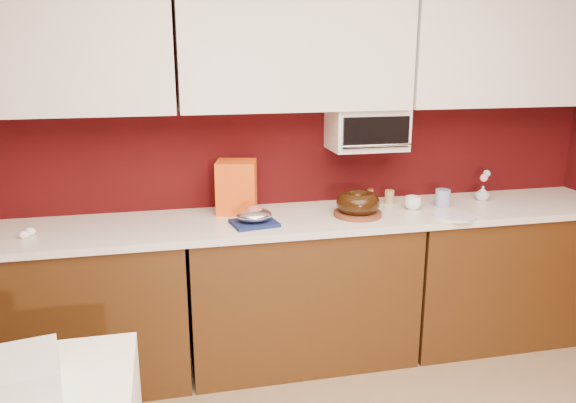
% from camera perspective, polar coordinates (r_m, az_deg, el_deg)
% --- Properties ---
extents(wall_back, '(4.00, 0.02, 2.50)m').
position_cam_1_polar(wall_back, '(3.47, 0.07, 5.46)').
color(wall_back, '#3B0808').
rests_on(wall_back, floor).
extents(base_cabinet_left, '(1.31, 0.58, 0.86)m').
position_cam_1_polar(base_cabinet_left, '(3.39, -21.66, -10.46)').
color(base_cabinet_left, '#43260D').
rests_on(base_cabinet_left, floor).
extents(base_cabinet_center, '(1.31, 0.58, 0.86)m').
position_cam_1_polar(base_cabinet_center, '(3.42, 1.22, -9.08)').
color(base_cabinet_center, '#43260D').
rests_on(base_cabinet_center, floor).
extents(base_cabinet_right, '(1.31, 0.58, 0.86)m').
position_cam_1_polar(base_cabinet_right, '(3.94, 20.57, -6.78)').
color(base_cabinet_right, '#43260D').
rests_on(base_cabinet_right, floor).
extents(countertop, '(4.00, 0.62, 0.04)m').
position_cam_1_polar(countertop, '(3.26, 1.26, -1.84)').
color(countertop, silver).
rests_on(countertop, base_cabinet_center).
extents(upper_cabinet_left, '(1.31, 0.33, 0.70)m').
position_cam_1_polar(upper_cabinet_left, '(3.23, -23.75, 14.23)').
color(upper_cabinet_left, white).
rests_on(upper_cabinet_left, wall_back).
extents(upper_cabinet_center, '(1.31, 0.33, 0.70)m').
position_cam_1_polar(upper_cabinet_center, '(3.27, 0.73, 15.43)').
color(upper_cabinet_center, white).
rests_on(upper_cabinet_center, wall_back).
extents(upper_cabinet_right, '(1.31, 0.33, 0.70)m').
position_cam_1_polar(upper_cabinet_right, '(3.80, 21.35, 14.38)').
color(upper_cabinet_right, white).
rests_on(upper_cabinet_right, wall_back).
extents(toaster_oven, '(0.45, 0.30, 0.25)m').
position_cam_1_polar(toaster_oven, '(3.45, 7.99, 7.34)').
color(toaster_oven, white).
rests_on(toaster_oven, upper_cabinet_center).
extents(toaster_oven_door, '(0.40, 0.02, 0.18)m').
position_cam_1_polar(toaster_oven_door, '(3.30, 8.96, 6.97)').
color(toaster_oven_door, black).
rests_on(toaster_oven_door, toaster_oven).
extents(toaster_oven_handle, '(0.42, 0.02, 0.02)m').
position_cam_1_polar(toaster_oven_handle, '(3.30, 9.00, 5.64)').
color(toaster_oven_handle, silver).
rests_on(toaster_oven_handle, toaster_oven).
extents(cake_base, '(0.34, 0.34, 0.03)m').
position_cam_1_polar(cake_base, '(3.29, 7.08, -1.24)').
color(cake_base, brown).
rests_on(cake_base, countertop).
extents(bundt_cake, '(0.28, 0.28, 0.10)m').
position_cam_1_polar(bundt_cake, '(3.27, 7.11, -0.11)').
color(bundt_cake, black).
rests_on(bundt_cake, cake_base).
extents(navy_towel, '(0.27, 0.24, 0.02)m').
position_cam_1_polar(navy_towel, '(3.10, -3.45, -2.20)').
color(navy_towel, navy).
rests_on(navy_towel, countertop).
extents(foil_ham_nest, '(0.21, 0.18, 0.07)m').
position_cam_1_polar(foil_ham_nest, '(3.09, -3.46, -1.39)').
color(foil_ham_nest, silver).
rests_on(foil_ham_nest, navy_towel).
extents(roasted_ham, '(0.12, 0.11, 0.06)m').
position_cam_1_polar(roasted_ham, '(3.08, -3.47, -0.95)').
color(roasted_ham, '#B65C53').
rests_on(roasted_ham, foil_ham_nest).
extents(pandoro_box, '(0.27, 0.25, 0.31)m').
position_cam_1_polar(pandoro_box, '(3.32, -5.25, 1.51)').
color(pandoro_box, red).
rests_on(pandoro_box, countertop).
extents(dark_pan, '(0.23, 0.23, 0.04)m').
position_cam_1_polar(dark_pan, '(3.44, 6.90, -0.41)').
color(dark_pan, black).
rests_on(dark_pan, countertop).
extents(coffee_mug, '(0.12, 0.12, 0.10)m').
position_cam_1_polar(coffee_mug, '(3.47, 12.57, -0.01)').
color(coffee_mug, white).
rests_on(coffee_mug, countertop).
extents(blue_jar, '(0.10, 0.10, 0.11)m').
position_cam_1_polar(blue_jar, '(3.58, 15.43, 0.34)').
color(blue_jar, navy).
rests_on(blue_jar, countertop).
extents(flower_vase, '(0.09, 0.09, 0.11)m').
position_cam_1_polar(flower_vase, '(3.80, 19.16, 0.90)').
color(flower_vase, silver).
rests_on(flower_vase, countertop).
extents(flower_pink, '(0.05, 0.05, 0.05)m').
position_cam_1_polar(flower_pink, '(3.78, 19.28, 2.29)').
color(flower_pink, pink).
rests_on(flower_pink, flower_vase).
extents(flower_blue, '(0.05, 0.05, 0.05)m').
position_cam_1_polar(flower_blue, '(3.81, 19.54, 2.69)').
color(flower_blue, '#88B1DB').
rests_on(flower_blue, flower_vase).
extents(china_plate, '(0.29, 0.29, 0.01)m').
position_cam_1_polar(china_plate, '(3.37, 16.54, -1.45)').
color(china_plate, white).
rests_on(china_plate, countertop).
extents(amber_bottle, '(0.04, 0.04, 0.10)m').
position_cam_1_polar(amber_bottle, '(3.53, 8.38, 0.47)').
color(amber_bottle, '#944B1A').
rests_on(amber_bottle, countertop).
extents(paper_cup, '(0.07, 0.07, 0.09)m').
position_cam_1_polar(paper_cup, '(3.57, 10.25, 0.46)').
color(paper_cup, '#9C7947').
rests_on(paper_cup, countertop).
extents(egg_left, '(0.06, 0.05, 0.04)m').
position_cam_1_polar(egg_left, '(3.17, -25.24, -3.09)').
color(egg_left, white).
rests_on(egg_left, countertop).
extents(egg_right, '(0.06, 0.05, 0.04)m').
position_cam_1_polar(egg_right, '(3.20, -24.73, -2.80)').
color(egg_right, white).
rests_on(egg_right, countertop).
extents(newspaper_stack, '(0.39, 0.34, 0.12)m').
position_cam_1_polar(newspaper_stack, '(2.09, -26.99, -15.84)').
color(newspaper_stack, silver).
rests_on(newspaper_stack, dining_table).
extents(amber_bottle_tall, '(0.03, 0.03, 0.10)m').
position_cam_1_polar(amber_bottle_tall, '(3.53, 8.28, 0.44)').
color(amber_bottle_tall, brown).
rests_on(amber_bottle_tall, countertop).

